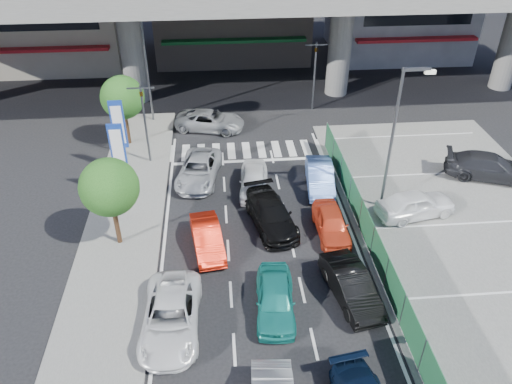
{
  "coord_description": "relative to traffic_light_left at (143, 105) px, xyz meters",
  "views": [
    {
      "loc": [
        -1.84,
        -15.87,
        16.23
      ],
      "look_at": [
        -0.0,
        5.51,
        1.7
      ],
      "focal_mm": 35.0,
      "sensor_mm": 36.0,
      "label": 1
    }
  ],
  "objects": [
    {
      "name": "hatch_black_mid_right",
      "position": [
        9.84,
        -12.61,
        -3.25
      ],
      "size": [
        2.21,
        4.39,
        1.38
      ],
      "primitive_type": "imported",
      "rotation": [
        0.0,
        0.0,
        0.19
      ],
      "color": "black",
      "rests_on": "ground"
    },
    {
      "name": "street_lamp_left",
      "position": [
        -0.13,
        6.0,
        0.83
      ],
      "size": [
        1.65,
        0.22,
        8.0
      ],
      "color": "#595B60",
      "rests_on": "ground"
    },
    {
      "name": "parking_lot",
      "position": [
        17.2,
        -10.0,
        -3.91
      ],
      "size": [
        12.0,
        28.0,
        0.06
      ],
      "primitive_type": "cube",
      "color": "#5D5D5A",
      "rests_on": "ground"
    },
    {
      "name": "tree_near",
      "position": [
        -0.8,
        -8.0,
        -0.55
      ],
      "size": [
        2.8,
        2.8,
        4.8
      ],
      "color": "#382314",
      "rests_on": "ground"
    },
    {
      "name": "fence_run",
      "position": [
        11.5,
        -11.0,
        -3.04
      ],
      "size": [
        0.16,
        22.0,
        1.8
      ],
      "primitive_type": null,
      "color": "#205E37",
      "rests_on": "ground"
    },
    {
      "name": "traffic_light_right",
      "position": [
        11.7,
        7.0,
        0.0
      ],
      "size": [
        1.6,
        1.24,
        5.2
      ],
      "color": "#595B60",
      "rests_on": "ground"
    },
    {
      "name": "sidewalk_left",
      "position": [
        -0.8,
        -8.0,
        -3.88
      ],
      "size": [
        4.0,
        30.0,
        0.12
      ],
      "primitive_type": "cube",
      "color": "#5D5D5A",
      "rests_on": "ground"
    },
    {
      "name": "parked_sedan_dgrey",
      "position": [
        20.48,
        -3.65,
        -3.13
      ],
      "size": [
        5.51,
        3.64,
        1.48
      ],
      "primitive_type": "imported",
      "rotation": [
        0.0,
        0.0,
        1.24
      ],
      "color": "#292A2E",
      "rests_on": "parking_lot"
    },
    {
      "name": "ground",
      "position": [
        6.2,
        -12.0,
        -3.94
      ],
      "size": [
        120.0,
        120.0,
        0.0
      ],
      "primitive_type": "plane",
      "color": "black",
      "rests_on": "ground"
    },
    {
      "name": "signboard_far",
      "position": [
        -1.4,
        -1.01,
        -0.87
      ],
      "size": [
        0.8,
        0.14,
        4.7
      ],
      "color": "#595B60",
      "rests_on": "ground"
    },
    {
      "name": "street_lamp_right",
      "position": [
        13.37,
        -6.0,
        0.83
      ],
      "size": [
        1.65,
        0.22,
        8.0
      ],
      "color": "#595B60",
      "rests_on": "ground"
    },
    {
      "name": "traffic_cone",
      "position": [
        11.8,
        -8.22,
        -3.55
      ],
      "size": [
        0.35,
        0.35,
        0.65
      ],
      "primitive_type": "cone",
      "rotation": [
        0.0,
        0.0,
        0.06
      ],
      "color": "#F0590D",
      "rests_on": "parking_lot"
    },
    {
      "name": "crossing_wagon_silver",
      "position": [
        3.85,
        4.3,
        -3.26
      ],
      "size": [
        5.26,
        3.37,
        1.35
      ],
      "primitive_type": "imported",
      "rotation": [
        0.0,
        0.0,
        1.32
      ],
      "color": "#9A9DA1",
      "rests_on": "ground"
    },
    {
      "name": "taxi_teal_mid",
      "position": [
        6.45,
        -13.07,
        -3.25
      ],
      "size": [
        1.95,
        4.17,
        1.38
      ],
      "primitive_type": "imported",
      "rotation": [
        0.0,
        0.0,
        -0.08
      ],
      "color": "#1B837A",
      "rests_on": "ground"
    },
    {
      "name": "kei_truck_front_right",
      "position": [
        10.17,
        -3.75,
        -3.25
      ],
      "size": [
        1.89,
        4.32,
        1.38
      ],
      "primitive_type": "imported",
      "rotation": [
        0.0,
        0.0,
        -0.1
      ],
      "color": "#587ECD",
      "rests_on": "ground"
    },
    {
      "name": "tree_far",
      "position": [
        -1.6,
        2.5,
        -0.55
      ],
      "size": [
        2.8,
        2.8,
        4.8
      ],
      "color": "#382314",
      "rests_on": "ground"
    },
    {
      "name": "wagon_silver_front_left",
      "position": [
        3.12,
        -2.31,
        -3.27
      ],
      "size": [
        3.02,
        5.11,
        1.33
      ],
      "primitive_type": "imported",
      "rotation": [
        0.0,
        0.0,
        -0.18
      ],
      "color": "#ACAFB5",
      "rests_on": "ground"
    },
    {
      "name": "signboard_near",
      "position": [
        -1.0,
        -4.01,
        -0.87
      ],
      "size": [
        0.8,
        0.14,
        4.7
      ],
      "color": "#595B60",
      "rests_on": "ground"
    },
    {
      "name": "traffic_light_left",
      "position": [
        0.0,
        0.0,
        0.0
      ],
      "size": [
        1.6,
        1.24,
        5.2
      ],
      "color": "#595B60",
      "rests_on": "ground"
    },
    {
      "name": "sedan_white_mid_left",
      "position": [
        2.11,
        -13.69,
        -3.25
      ],
      "size": [
        2.46,
        5.04,
        1.38
      ],
      "primitive_type": "imported",
      "rotation": [
        0.0,
        0.0,
        -0.04
      ],
      "color": "white",
      "rests_on": "ground"
    },
    {
      "name": "sedan_white_front_mid",
      "position": [
        6.3,
        -3.76,
        -3.25
      ],
      "size": [
        2.0,
        4.14,
        1.36
      ],
      "primitive_type": "imported",
      "rotation": [
        0.0,
        0.0,
        -0.1
      ],
      "color": "white",
      "rests_on": "ground"
    },
    {
      "name": "sedan_black_mid",
      "position": [
        6.93,
        -7.11,
        -3.25
      ],
      "size": [
        2.87,
        5.05,
        1.38
      ],
      "primitive_type": "imported",
      "rotation": [
        0.0,
        0.0,
        0.21
      ],
      "color": "black",
      "rests_on": "ground"
    },
    {
      "name": "taxi_orange_right",
      "position": [
        9.92,
        -8.12,
        -3.29
      ],
      "size": [
        1.56,
        3.81,
        1.29
      ],
      "primitive_type": "imported",
      "rotation": [
        0.0,
        0.0,
        0.01
      ],
      "color": "red",
      "rests_on": "ground"
    },
    {
      "name": "parked_sedan_white",
      "position": [
        14.71,
        -7.01,
        -3.14
      ],
      "size": [
        4.57,
        2.57,
        1.47
      ],
      "primitive_type": "imported",
      "rotation": [
        0.0,
        0.0,
        1.77
      ],
      "color": "white",
      "rests_on": "parking_lot"
    },
    {
      "name": "taxi_orange_left",
      "position": [
        3.6,
        -8.73,
        -3.3
      ],
      "size": [
        1.87,
        4.0,
        1.27
      ],
      "primitive_type": "imported",
      "rotation": [
        0.0,
        0.0,
        0.14
      ],
      "color": "red",
      "rests_on": "ground"
    }
  ]
}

